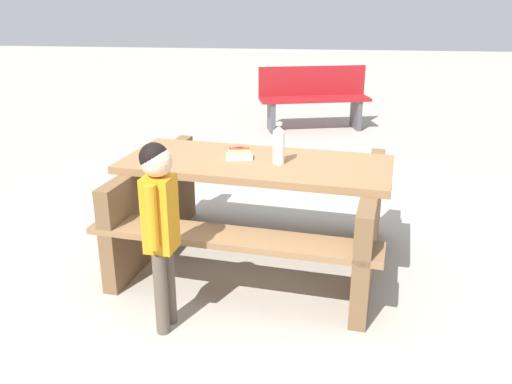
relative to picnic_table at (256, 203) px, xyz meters
name	(u,v)px	position (x,y,z in m)	size (l,w,h in m)	color
ground_plane	(256,260)	(0.00, 0.00, -0.44)	(30.00, 30.00, 0.00)	#ADA599
picnic_table	(256,203)	(0.00, 0.00, 0.00)	(1.98, 1.64, 0.75)	olive
soda_bottle	(279,145)	(-0.15, 0.04, 0.43)	(0.08, 0.08, 0.28)	silver
hotdog_tray	(239,154)	(0.12, -0.04, 0.34)	(0.19, 0.14, 0.08)	white
child_in_coat	(160,214)	(0.42, 0.88, 0.26)	(0.18, 0.27, 1.10)	brown
park_bench_near	(314,97)	(-0.32, -4.06, 0.00)	(1.55, 0.76, 0.85)	maroon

